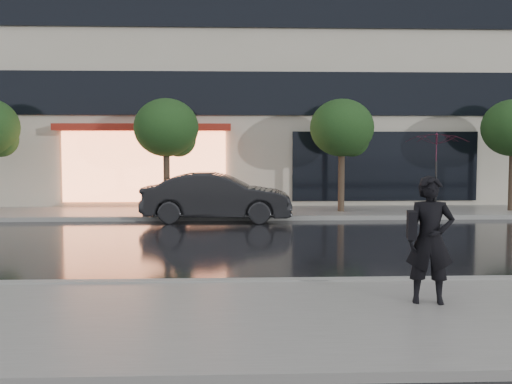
{
  "coord_description": "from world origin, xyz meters",
  "views": [
    {
      "loc": [
        -0.91,
        -11.92,
        2.51
      ],
      "look_at": [
        -0.29,
        2.25,
        1.4
      ],
      "focal_mm": 45.0,
      "sensor_mm": 36.0,
      "label": 1
    }
  ],
  "objects": [
    {
      "name": "office_building",
      "position": [
        -0.0,
        17.97,
        9.0
      ],
      "size": [
        30.0,
        12.76,
        18.0
      ],
      "color": "#BCB29F",
      "rests_on": "ground"
    },
    {
      "name": "tree_mid_west",
      "position": [
        -2.94,
        10.03,
        2.92
      ],
      "size": [
        2.2,
        2.2,
        3.99
      ],
      "color": "#33261C",
      "rests_on": "ground"
    },
    {
      "name": "sidewalk_far",
      "position": [
        0.0,
        10.25,
        0.06
      ],
      "size": [
        60.0,
        3.5,
        0.12
      ],
      "primitive_type": "cube",
      "color": "slate",
      "rests_on": "ground"
    },
    {
      "name": "tree_mid_east",
      "position": [
        3.06,
        10.03,
        2.92
      ],
      "size": [
        2.2,
        2.2,
        3.99
      ],
      "color": "#33261C",
      "rests_on": "ground"
    },
    {
      "name": "pedestrian_with_umbrella",
      "position": [
        2.1,
        -2.68,
        1.72
      ],
      "size": [
        1.09,
        1.1,
        2.55
      ],
      "rotation": [
        0.0,
        0.0,
        -0.19
      ],
      "color": "black",
      "rests_on": "sidewalk_near"
    },
    {
      "name": "curb_near",
      "position": [
        0.0,
        -1.0,
        0.07
      ],
      "size": [
        60.0,
        0.25,
        0.14
      ],
      "primitive_type": "cube",
      "color": "gray",
      "rests_on": "ground"
    },
    {
      "name": "parked_car",
      "position": [
        -1.25,
        8.25,
        0.77
      ],
      "size": [
        4.77,
        1.9,
        1.54
      ],
      "primitive_type": "imported",
      "rotation": [
        0.0,
        0.0,
        1.51
      ],
      "color": "black",
      "rests_on": "ground"
    },
    {
      "name": "sidewalk_near",
      "position": [
        0.0,
        -3.25,
        0.06
      ],
      "size": [
        60.0,
        4.5,
        0.12
      ],
      "primitive_type": "cube",
      "color": "slate",
      "rests_on": "ground"
    },
    {
      "name": "ground",
      "position": [
        0.0,
        0.0,
        0.0
      ],
      "size": [
        120.0,
        120.0,
        0.0
      ],
      "primitive_type": "plane",
      "color": "black",
      "rests_on": "ground"
    },
    {
      "name": "curb_far",
      "position": [
        0.0,
        8.5,
        0.07
      ],
      "size": [
        60.0,
        0.25,
        0.14
      ],
      "primitive_type": "cube",
      "color": "gray",
      "rests_on": "ground"
    }
  ]
}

